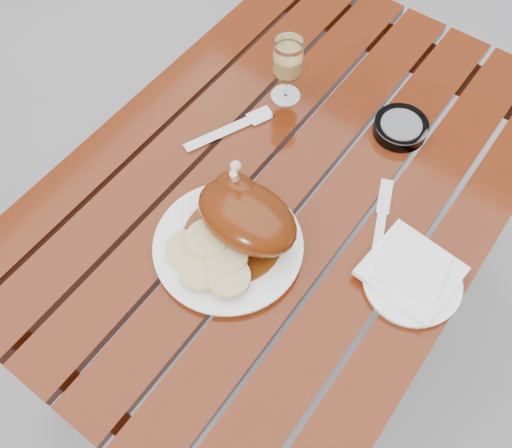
{
  "coord_description": "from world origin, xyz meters",
  "views": [
    {
      "loc": [
        0.34,
        -0.57,
        1.7
      ],
      "look_at": [
        0.02,
        -0.14,
        0.78
      ],
      "focal_mm": 40.0,
      "sensor_mm": 36.0,
      "label": 1
    }
  ],
  "objects": [
    {
      "name": "fork",
      "position": [
        -0.17,
        0.02,
        0.75
      ],
      "size": [
        0.1,
        0.18,
        0.01
      ],
      "primitive_type": "cube",
      "rotation": [
        0.0,
        0.0,
        -0.41
      ],
      "color": "gray",
      "rests_on": "table"
    },
    {
      "name": "knife",
      "position": [
        0.21,
        -0.0,
        0.75
      ],
      "size": [
        0.09,
        0.18,
        0.01
      ],
      "primitive_type": "cube",
      "rotation": [
        0.0,
        0.0,
        0.39
      ],
      "color": "gray",
      "rests_on": "table"
    },
    {
      "name": "table",
      "position": [
        0.0,
        0.0,
        0.38
      ],
      "size": [
        0.8,
        1.2,
        0.75
      ],
      "primitive_type": "cube",
      "color": "#68230C",
      "rests_on": "ground"
    },
    {
      "name": "wine_glass",
      "position": [
        -0.13,
        0.18,
        0.83
      ],
      "size": [
        0.09,
        0.09,
        0.15
      ],
      "primitive_type": "cylinder",
      "rotation": [
        0.0,
        0.0,
        0.44
      ],
      "color": "#E0BC66",
      "rests_on": "table"
    },
    {
      "name": "ashtray",
      "position": [
        0.12,
        0.24,
        0.76
      ],
      "size": [
        0.14,
        0.14,
        0.03
      ],
      "primitive_type": "cylinder",
      "rotation": [
        0.0,
        0.0,
        -0.28
      ],
      "color": "#B2B7BC",
      "rests_on": "table"
    },
    {
      "name": "roast_duck",
      "position": [
        0.01,
        -0.15,
        0.82
      ],
      "size": [
        0.21,
        0.19,
        0.14
      ],
      "color": "#57250A",
      "rests_on": "dinner_plate"
    },
    {
      "name": "dinner_plate",
      "position": [
        0.0,
        -0.2,
        0.76
      ],
      "size": [
        0.36,
        0.36,
        0.02
      ],
      "primitive_type": "cylinder",
      "rotation": [
        0.0,
        0.0,
        0.36
      ],
      "color": "white",
      "rests_on": "table"
    },
    {
      "name": "side_plate",
      "position": [
        0.31,
        -0.06,
        0.76
      ],
      "size": [
        0.2,
        0.2,
        0.01
      ],
      "primitive_type": "cylinder",
      "rotation": [
        0.0,
        0.0,
        -0.15
      ],
      "color": "white",
      "rests_on": "table"
    },
    {
      "name": "ground",
      "position": [
        0.0,
        0.0,
        0.0
      ],
      "size": [
        60.0,
        60.0,
        0.0
      ],
      "primitive_type": "plane",
      "color": "slate",
      "rests_on": "ground"
    },
    {
      "name": "napkin",
      "position": [
        0.3,
        -0.05,
        0.77
      ],
      "size": [
        0.17,
        0.16,
        0.01
      ],
      "primitive_type": "cube",
      "rotation": [
        0.0,
        0.0,
        -0.09
      ],
      "color": "white",
      "rests_on": "side_plate"
    },
    {
      "name": "bread_dumplings",
      "position": [
        -0.0,
        -0.25,
        0.78
      ],
      "size": [
        0.18,
        0.13,
        0.03
      ],
      "color": "tan",
      "rests_on": "dinner_plate"
    }
  ]
}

